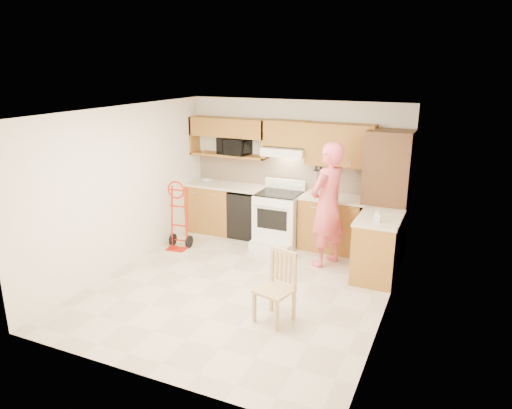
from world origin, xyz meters
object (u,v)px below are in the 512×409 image
Objects in this scene: range at (277,215)px; hand_truck at (177,218)px; dining_chair at (274,288)px; microwave at (234,146)px; person at (327,205)px.

hand_truck is at bearing -150.52° from range.
range is 2.60m from dining_chair.
person reaches higher than microwave.
person is at bearing 102.69° from dining_chair.
microwave is 0.28× the size of person.
microwave is 0.63× the size of dining_chair.
hand_truck is (-2.52, -0.38, -0.45)m from person.
range reaches higher than dining_chair.
hand_truck is at bearing -59.60° from person.
person is (1.01, -0.47, 0.43)m from range.
dining_chair is (2.43, -1.58, -0.09)m from hand_truck.
hand_truck is (-1.51, -0.85, -0.01)m from range.
person is at bearing 2.81° from hand_truck.
microwave is 2.27m from person.
range reaches higher than hand_truck.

